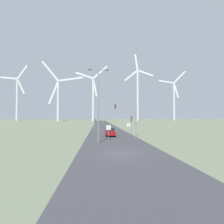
% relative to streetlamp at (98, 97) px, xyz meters
% --- Properties ---
extents(ground_plane, '(600.00, 600.00, 0.00)m').
position_rel_streetlamp_xyz_m(ground_plane, '(2.67, -7.40, -7.06)').
color(ground_plane, '#667056').
extents(road_surface, '(10.00, 240.00, 0.01)m').
position_rel_streetlamp_xyz_m(road_surface, '(2.67, 40.60, -7.05)').
color(road_surface, '#38383D').
rests_on(road_surface, ground).
extents(streetlamp, '(3.38, 0.32, 11.45)m').
position_rel_streetlamp_xyz_m(streetlamp, '(0.00, 0.00, 0.00)').
color(streetlamp, gray).
rests_on(streetlamp, ground).
extents(stop_sign_near, '(0.81, 0.07, 2.58)m').
position_rel_streetlamp_xyz_m(stop_sign_near, '(1.82, 3.80, -5.25)').
color(stop_sign_near, gray).
rests_on(stop_sign_near, ground).
extents(stop_sign_far, '(0.81, 0.07, 2.58)m').
position_rel_streetlamp_xyz_m(stop_sign_far, '(6.99, 13.10, -5.25)').
color(stop_sign_far, gray).
rests_on(stop_sign_far, ground).
extents(traffic_light_post_near_left, '(0.28, 0.34, 3.49)m').
position_rel_streetlamp_xyz_m(traffic_light_post_near_left, '(-0.88, 20.01, -4.50)').
color(traffic_light_post_near_left, gray).
rests_on(traffic_light_post_near_left, ground).
extents(traffic_light_post_near_right, '(0.28, 0.34, 4.12)m').
position_rel_streetlamp_xyz_m(traffic_light_post_near_right, '(7.00, 9.61, -4.04)').
color(traffic_light_post_near_right, gray).
rests_on(traffic_light_post_near_right, ground).
extents(traffic_light_mast_overhead, '(4.98, 0.34, 6.96)m').
position_rel_streetlamp_xyz_m(traffic_light_mast_overhead, '(5.95, 7.69, -2.12)').
color(traffic_light_mast_overhead, gray).
rests_on(traffic_light_mast_overhead, ground).
extents(car_approaching, '(2.09, 4.22, 1.83)m').
position_rel_streetlamp_xyz_m(car_approaching, '(2.49, 9.92, -6.14)').
color(car_approaching, maroon).
rests_on(car_approaching, ground).
extents(wind_turbine_far_left, '(28.78, 2.60, 60.32)m').
position_rel_streetlamp_xyz_m(wind_turbine_far_left, '(-87.16, 167.27, 20.66)').
color(wind_turbine_far_left, silver).
rests_on(wind_turbine_far_left, ground).
extents(wind_turbine_left, '(39.88, 2.60, 58.23)m').
position_rel_streetlamp_xyz_m(wind_turbine_left, '(-38.74, 144.24, 18.30)').
color(wind_turbine_left, silver).
rests_on(wind_turbine_left, ground).
extents(wind_turbine_center, '(32.20, 3.70, 55.45)m').
position_rel_streetlamp_xyz_m(wind_turbine_center, '(-5.23, 147.36, 19.42)').
color(wind_turbine_center, silver).
rests_on(wind_turbine_center, ground).
extents(wind_turbine_right, '(30.28, 8.09, 71.92)m').
position_rel_streetlamp_xyz_m(wind_turbine_right, '(41.94, 156.63, 25.39)').
color(wind_turbine_right, silver).
rests_on(wind_turbine_right, ground).
extents(wind_turbine_far_right, '(28.46, 14.96, 58.87)m').
position_rel_streetlamp_xyz_m(wind_turbine_far_right, '(90.98, 176.45, 20.72)').
color(wind_turbine_far_right, silver).
rests_on(wind_turbine_far_right, ground).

